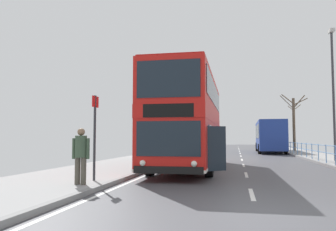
% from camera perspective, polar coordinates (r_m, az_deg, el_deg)
% --- Properties ---
extents(ground, '(15.80, 140.00, 0.20)m').
position_cam_1_polar(ground, '(6.90, 8.86, -16.04)').
color(ground, '#46464B').
extents(double_decker_bus_main, '(3.20, 10.74, 4.39)m').
position_cam_1_polar(double_decker_bus_main, '(16.29, 3.62, -1.02)').
color(double_decker_bus_main, red).
rests_on(double_decker_bus_main, ground).
extents(background_bus_far_lane, '(2.85, 10.73, 3.18)m').
position_cam_1_polar(background_bus_far_lane, '(36.32, 16.88, -3.29)').
color(background_bus_far_lane, navy).
rests_on(background_bus_far_lane, ground).
extents(pedestrian_railing_far_kerb, '(0.05, 29.76, 1.00)m').
position_cam_1_polar(pedestrian_railing_far_kerb, '(19.57, 25.88, -5.47)').
color(pedestrian_railing_far_kerb, '#598CC6').
rests_on(pedestrian_railing_far_kerb, ground).
extents(pedestrian_companion, '(0.54, 0.35, 1.65)m').
position_cam_1_polar(pedestrian_companion, '(10.24, -14.60, -6.15)').
color(pedestrian_companion, '#4C473D').
rests_on(pedestrian_companion, ground).
extents(bus_stop_sign_near, '(0.08, 0.44, 2.74)m').
position_cam_1_polar(bus_stop_sign_near, '(11.10, -12.34, -2.10)').
color(bus_stop_sign_near, '#2D2D33').
rests_on(bus_stop_sign_near, ground).
extents(street_lamp_far_side, '(0.28, 0.60, 7.98)m').
position_cam_1_polar(street_lamp_far_side, '(22.65, 26.25, 4.80)').
color(street_lamp_far_side, '#38383D').
rests_on(street_lamp_far_side, ground).
extents(bare_tree_far_00, '(3.01, 2.13, 6.37)m').
position_cam_1_polar(bare_tree_far_00, '(39.06, 20.59, -0.78)').
color(bare_tree_far_00, brown).
rests_on(bare_tree_far_00, ground).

